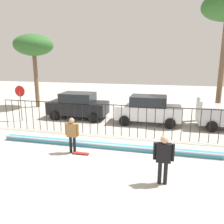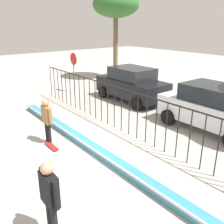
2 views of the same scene
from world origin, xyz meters
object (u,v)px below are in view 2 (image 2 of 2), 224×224
at_px(camera_operator, 50,193).
at_px(skateboard, 52,146).
at_px(stop_sign, 74,67).
at_px(palm_tree_short, 116,6).
at_px(skateboarder, 47,117).
at_px(parked_car_white, 212,107).
at_px(parked_car_black, 132,84).

bearing_deg(camera_operator, skateboard, -4.88).
height_order(skateboard, stop_sign, stop_sign).
bearing_deg(camera_operator, stop_sign, -12.48).
relative_size(stop_sign, palm_tree_short, 0.39).
height_order(skateboarder, palm_tree_short, palm_tree_short).
relative_size(parked_car_white, stop_sign, 1.72).
height_order(skateboarder, skateboard, skateboarder).
xyz_separation_m(skateboard, camera_operator, (3.71, -1.71, 1.01)).
bearing_deg(camera_operator, palm_tree_short, -23.72).
bearing_deg(skateboard, palm_tree_short, 132.92).
relative_size(skateboard, parked_car_black, 0.19).
distance_m(parked_car_white, palm_tree_short, 11.66).
distance_m(skateboarder, parked_car_black, 6.45).
xyz_separation_m(skateboard, palm_tree_short, (-7.71, 9.17, 5.34)).
distance_m(skateboard, palm_tree_short, 13.12).
xyz_separation_m(parked_car_black, parked_car_white, (5.15, -0.23, 0.00)).
xyz_separation_m(camera_operator, parked_car_black, (-6.27, 7.91, -0.10)).
bearing_deg(skateboarder, parked_car_black, 95.84).
xyz_separation_m(skateboard, parked_car_white, (2.59, 5.97, 0.91)).
distance_m(parked_car_black, parked_car_white, 5.16).
xyz_separation_m(parked_car_black, palm_tree_short, (-5.14, 2.98, 4.43)).
relative_size(skateboarder, palm_tree_short, 0.26).
bearing_deg(palm_tree_short, parked_car_black, -30.06).
bearing_deg(skateboard, skateboarder, 169.72).
height_order(parked_car_white, stop_sign, stop_sign).
bearing_deg(palm_tree_short, camera_operator, -43.64).
distance_m(skateboard, parked_car_black, 6.77).
xyz_separation_m(parked_car_white, stop_sign, (-8.80, -1.38, 0.64)).
bearing_deg(parked_car_black, stop_sign, -156.31).
bearing_deg(skateboarder, skateboard, -26.54).
bearing_deg(palm_tree_short, stop_sign, -71.93).
bearing_deg(skateboarder, stop_sign, 128.81).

